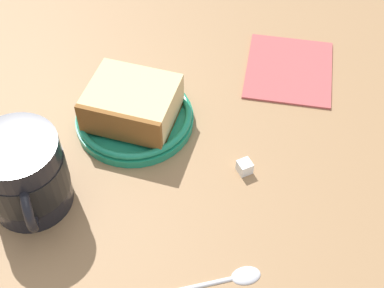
% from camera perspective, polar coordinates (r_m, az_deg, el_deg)
% --- Properties ---
extents(ground_plane, '(1.55, 1.55, 0.03)m').
position_cam_1_polar(ground_plane, '(0.64, -4.36, -3.77)').
color(ground_plane, '#936D47').
extents(small_plate, '(0.14, 0.14, 0.02)m').
position_cam_1_polar(small_plate, '(0.67, -5.95, 2.79)').
color(small_plate, '#1E8C66').
rests_on(small_plate, ground_plane).
extents(cake_slice, '(0.09, 0.10, 0.05)m').
position_cam_1_polar(cake_slice, '(0.65, -6.21, 4.13)').
color(cake_slice, brown).
rests_on(cake_slice, small_plate).
extents(tea_mug, '(0.11, 0.09, 0.09)m').
position_cam_1_polar(tea_mug, '(0.59, -16.98, -2.99)').
color(tea_mug, black).
rests_on(tea_mug, ground_plane).
extents(teaspoon, '(0.07, 0.12, 0.01)m').
position_cam_1_polar(teaspoon, '(0.56, 3.50, -13.74)').
color(teaspoon, silver).
rests_on(teaspoon, ground_plane).
extents(folded_napkin, '(0.14, 0.12, 0.01)m').
position_cam_1_polar(folded_napkin, '(0.75, 10.02, 7.68)').
color(folded_napkin, '#B24C4C').
rests_on(folded_napkin, ground_plane).
extents(sugar_cube, '(0.02, 0.02, 0.02)m').
position_cam_1_polar(sugar_cube, '(0.63, 5.47, -2.38)').
color(sugar_cube, white).
rests_on(sugar_cube, ground_plane).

